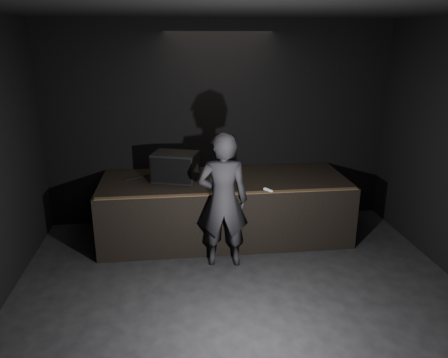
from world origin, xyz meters
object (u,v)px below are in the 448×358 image
object	(u,v)px
stage_monitor	(175,167)
laptop	(187,175)
stage_riser	(224,208)
person	(223,201)
beer_can	(212,182)

from	to	relation	value
stage_monitor	laptop	bearing A→B (deg)	44.64
stage_monitor	stage_riser	bearing A→B (deg)	16.13
stage_monitor	person	size ratio (longest dim) A/B	0.41
stage_monitor	person	distance (m)	1.20
person	beer_can	bearing A→B (deg)	-73.90
stage_riser	laptop	distance (m)	0.84
person	laptop	bearing A→B (deg)	-60.52
beer_can	laptop	bearing A→B (deg)	126.97
stage_monitor	person	bearing A→B (deg)	-38.19
laptop	beer_can	world-z (taller)	laptop
stage_riser	stage_monitor	xyz separation A→B (m)	(-0.79, 0.02, 0.73)
stage_riser	laptop	size ratio (longest dim) A/B	9.71
stage_monitor	laptop	distance (m)	0.26
stage_monitor	beer_can	xyz separation A→B (m)	(0.55, -0.40, -0.15)
beer_can	person	distance (m)	0.59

